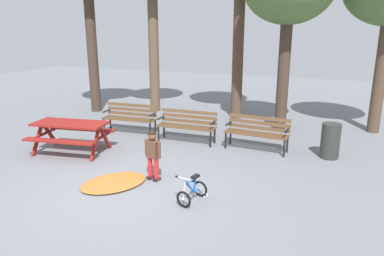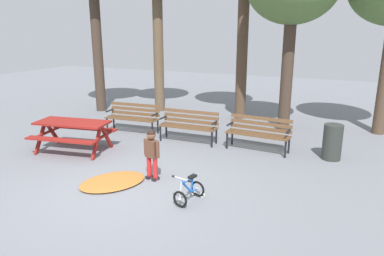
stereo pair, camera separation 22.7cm
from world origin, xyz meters
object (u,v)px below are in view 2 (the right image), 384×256
(picnic_table, at_px, (73,128))
(park_bench_left, at_px, (189,123))
(trash_bin, at_px, (332,142))
(park_bench_far_left, at_px, (133,115))
(park_bench_right, at_px, (259,131))
(child_standing, at_px, (152,151))
(kids_bicycle, at_px, (189,191))

(picnic_table, distance_m, park_bench_left, 3.01)
(park_bench_left, height_order, trash_bin, park_bench_left)
(picnic_table, distance_m, trash_bin, 6.31)
(park_bench_far_left, height_order, trash_bin, park_bench_far_left)
(park_bench_right, bearing_deg, picnic_table, -155.08)
(park_bench_far_left, bearing_deg, park_bench_right, -1.57)
(park_bench_right, relative_size, child_standing, 1.53)
(child_standing, relative_size, kids_bicycle, 1.73)
(park_bench_left, height_order, park_bench_right, same)
(picnic_table, bearing_deg, kids_bicycle, -19.15)
(park_bench_left, bearing_deg, park_bench_far_left, 175.17)
(park_bench_left, relative_size, trash_bin, 1.91)
(park_bench_far_left, bearing_deg, park_bench_left, -4.83)
(kids_bicycle, bearing_deg, child_standing, 152.04)
(picnic_table, relative_size, park_bench_right, 1.23)
(kids_bicycle, bearing_deg, park_bench_right, 82.76)
(park_bench_left, height_order, kids_bicycle, park_bench_left)
(park_bench_left, bearing_deg, trash_bin, 2.01)
(park_bench_left, bearing_deg, kids_bicycle, -65.25)
(park_bench_left, bearing_deg, picnic_table, -140.58)
(child_standing, height_order, kids_bicycle, child_standing)
(park_bench_far_left, bearing_deg, kids_bicycle, -45.00)
(trash_bin, bearing_deg, kids_bicycle, -122.72)
(park_bench_far_left, xyz_separation_m, park_bench_right, (3.81, -0.10, 0.00))
(park_bench_right, relative_size, trash_bin, 1.92)
(park_bench_far_left, relative_size, park_bench_left, 1.01)
(park_bench_far_left, bearing_deg, trash_bin, -0.34)
(child_standing, xyz_separation_m, trash_bin, (3.26, 2.78, -0.20))
(picnic_table, xyz_separation_m, kids_bicycle, (3.81, -1.32, -0.39))
(park_bench_right, distance_m, child_standing, 3.10)
(picnic_table, distance_m, park_bench_right, 4.67)
(picnic_table, relative_size, child_standing, 1.89)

